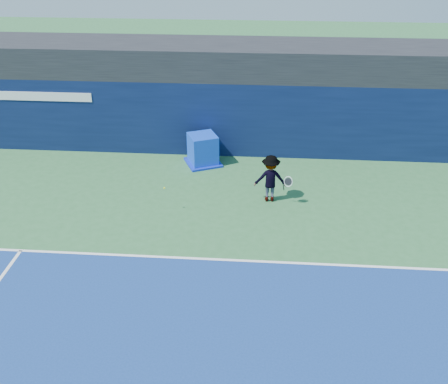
% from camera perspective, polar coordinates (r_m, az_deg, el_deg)
% --- Properties ---
extents(ground, '(80.00, 80.00, 0.00)m').
position_cam_1_polar(ground, '(12.25, -5.95, -15.97)').
color(ground, '#2D6536').
rests_on(ground, ground).
extents(baseline, '(24.00, 0.10, 0.01)m').
position_cam_1_polar(baseline, '(14.49, -3.98, -7.55)').
color(baseline, white).
rests_on(baseline, ground).
extents(stadium_band, '(36.00, 3.00, 1.20)m').
position_cam_1_polar(stadium_band, '(20.69, -1.03, 15.03)').
color(stadium_band, black).
rests_on(stadium_band, back_wall_assembly).
extents(back_wall_assembly, '(36.00, 1.03, 3.00)m').
position_cam_1_polar(back_wall_assembly, '(20.36, -1.25, 8.60)').
color(back_wall_assembly, '#0A1537').
rests_on(back_wall_assembly, ground).
extents(equipment_cart, '(1.66, 1.66, 1.21)m').
position_cam_1_polar(equipment_cart, '(19.61, -2.43, 4.74)').
color(equipment_cart, '#0E37C7').
rests_on(equipment_cart, ground).
extents(tennis_player, '(1.30, 0.73, 1.68)m').
position_cam_1_polar(tennis_player, '(16.93, 5.32, 1.55)').
color(tennis_player, white).
rests_on(tennis_player, ground).
extents(tennis_ball, '(0.06, 0.06, 0.06)m').
position_cam_1_polar(tennis_ball, '(16.28, -6.83, 0.46)').
color(tennis_ball, yellow).
rests_on(tennis_ball, ground).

